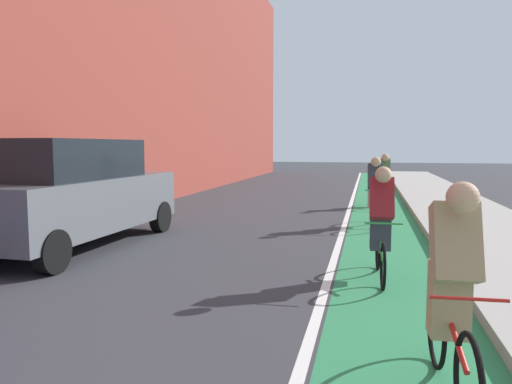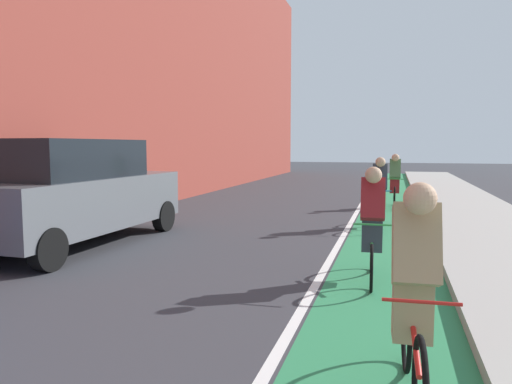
# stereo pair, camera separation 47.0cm
# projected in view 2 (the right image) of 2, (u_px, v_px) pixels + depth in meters

# --- Properties ---
(ground_plane) EXTENTS (82.93, 82.93, 0.00)m
(ground_plane) POSITION_uv_depth(u_px,v_px,m) (278.00, 215.00, 13.11)
(ground_plane) COLOR #38383D
(bike_lane_paint) EXTENTS (1.60, 37.70, 0.00)m
(bike_lane_paint) POSITION_uv_depth(u_px,v_px,m) (390.00, 209.00, 14.22)
(bike_lane_paint) COLOR #2D8451
(bike_lane_paint) RESTS_ON ground
(lane_divider_stripe) EXTENTS (0.12, 37.70, 0.00)m
(lane_divider_stripe) POSITION_uv_depth(u_px,v_px,m) (359.00, 208.00, 14.47)
(lane_divider_stripe) COLOR white
(lane_divider_stripe) RESTS_ON ground
(sidewalk_right) EXTENTS (2.62, 37.70, 0.14)m
(sidewalk_right) POSITION_uv_depth(u_px,v_px,m) (468.00, 209.00, 13.64)
(sidewalk_right) COLOR #A8A59E
(sidewalk_right) RESTS_ON ground
(building_facade_left) EXTENTS (3.00, 37.70, 11.25)m
(building_facade_left) POSITION_uv_depth(u_px,v_px,m) (130.00, 32.00, 16.00)
(building_facade_left) COLOR brown
(building_facade_left) RESTS_ON ground
(parked_suv_gray) EXTENTS (1.97, 4.72, 1.98)m
(parked_suv_gray) POSITION_uv_depth(u_px,v_px,m) (75.00, 191.00, 8.99)
(parked_suv_gray) COLOR #595B60
(parked_suv_gray) RESTS_ON ground
(cyclist_lead) EXTENTS (0.48, 1.75, 1.63)m
(cyclist_lead) POSITION_uv_depth(u_px,v_px,m) (414.00, 288.00, 3.47)
(cyclist_lead) COLOR black
(cyclist_lead) RESTS_ON ground
(cyclist_mid) EXTENTS (0.48, 1.67, 1.59)m
(cyclist_mid) POSITION_uv_depth(u_px,v_px,m) (372.00, 221.00, 6.63)
(cyclist_mid) COLOR black
(cyclist_mid) RESTS_ON ground
(cyclist_trailing) EXTENTS (0.48, 1.71, 1.61)m
(cyclist_trailing) POSITION_uv_depth(u_px,v_px,m) (379.00, 190.00, 10.99)
(cyclist_trailing) COLOR black
(cyclist_trailing) RESTS_ON ground
(cyclist_far) EXTENTS (0.48, 1.73, 1.62)m
(cyclist_far) POSITION_uv_depth(u_px,v_px,m) (395.00, 181.00, 14.54)
(cyclist_far) COLOR black
(cyclist_far) RESTS_ON ground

